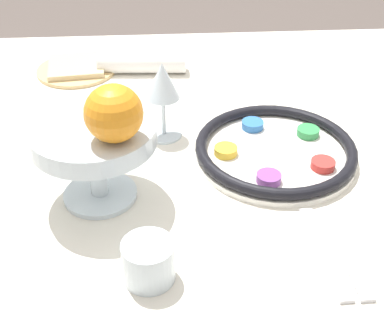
% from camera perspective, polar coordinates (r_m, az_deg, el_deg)
% --- Properties ---
extents(dining_table, '(1.47, 1.03, 0.76)m').
position_cam_1_polar(dining_table, '(1.25, -3.13, -13.09)').
color(dining_table, silver).
rests_on(dining_table, ground_plane).
extents(seder_plate, '(0.28, 0.28, 0.03)m').
position_cam_1_polar(seder_plate, '(0.95, 8.87, 0.66)').
color(seder_plate, white).
rests_on(seder_plate, dining_table).
extents(wine_glass, '(0.07, 0.07, 0.15)m').
position_cam_1_polar(wine_glass, '(0.96, -3.17, 7.60)').
color(wine_glass, silver).
rests_on(wine_glass, dining_table).
extents(fruit_stand, '(0.19, 0.19, 0.13)m').
position_cam_1_polar(fruit_stand, '(0.81, -10.42, 1.48)').
color(fruit_stand, silver).
rests_on(fruit_stand, dining_table).
extents(orange_fruit, '(0.08, 0.08, 0.08)m').
position_cam_1_polar(orange_fruit, '(0.74, -8.37, 4.52)').
color(orange_fruit, orange).
rests_on(orange_fruit, fruit_stand).
extents(bread_plate, '(0.18, 0.18, 0.02)m').
position_cam_1_polar(bread_plate, '(1.27, -12.24, 9.13)').
color(bread_plate, tan).
rests_on(bread_plate, dining_table).
extents(napkin_roll, '(0.20, 0.06, 0.05)m').
position_cam_1_polar(napkin_roll, '(1.24, -5.34, 9.92)').
color(napkin_roll, white).
rests_on(napkin_roll, dining_table).
extents(cup_mid, '(0.07, 0.07, 0.06)m').
position_cam_1_polar(cup_mid, '(0.71, -4.66, -11.12)').
color(cup_mid, silver).
rests_on(cup_mid, dining_table).
extents(fork_left, '(0.02, 0.18, 0.01)m').
position_cam_1_polar(fork_left, '(0.79, 16.05, -9.67)').
color(fork_left, silver).
rests_on(fork_left, dining_table).
extents(fork_right, '(0.03, 0.18, 0.01)m').
position_cam_1_polar(fork_right, '(0.78, 13.95, -9.86)').
color(fork_right, silver).
rests_on(fork_right, dining_table).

